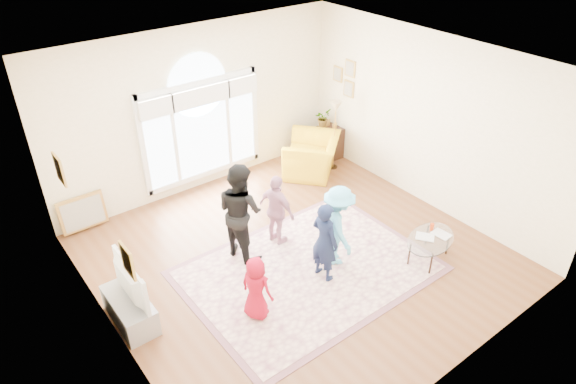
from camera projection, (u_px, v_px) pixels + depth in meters
ground at (297, 256)px, 8.51m from camera, size 6.00×6.00×0.00m
room_shell at (204, 114)px, 9.59m from camera, size 6.00×6.00×6.00m
area_rug at (308, 270)px, 8.19m from camera, size 3.60×2.60×0.02m
rug_border at (308, 270)px, 8.20m from camera, size 3.80×2.80×0.01m
tv_console at (130, 310)px, 7.18m from camera, size 0.45×1.00×0.42m
television at (125, 283)px, 6.91m from camera, size 0.17×1.01×0.58m
coffee_table at (430, 240)px, 8.24m from camera, size 1.16×0.89×0.54m
armchair at (312, 156)px, 10.70m from camera, size 1.59×1.58×0.78m
side_cabinet at (330, 142)px, 11.33m from camera, size 0.40×0.50×0.70m
floor_lamp at (336, 112)px, 10.39m from camera, size 0.29×0.29×1.51m
plant_pedestal at (322, 140)px, 11.41m from camera, size 0.20×0.20×0.70m
potted_plant at (323, 118)px, 11.12m from camera, size 0.43×0.40×0.38m
leaning_picture at (87, 229)px, 9.16m from camera, size 0.80×0.14×0.62m
child_red at (256, 288)px, 7.10m from camera, size 0.48×0.57×1.00m
child_navy at (325, 241)px, 7.73m from camera, size 0.37×0.52×1.34m
child_black at (240, 211)px, 8.13m from camera, size 0.75×0.90×1.66m
child_pink at (277, 210)px, 8.49m from camera, size 0.44×0.79×1.28m
child_blue at (338, 226)px, 8.04m from camera, size 0.80×1.01×1.37m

